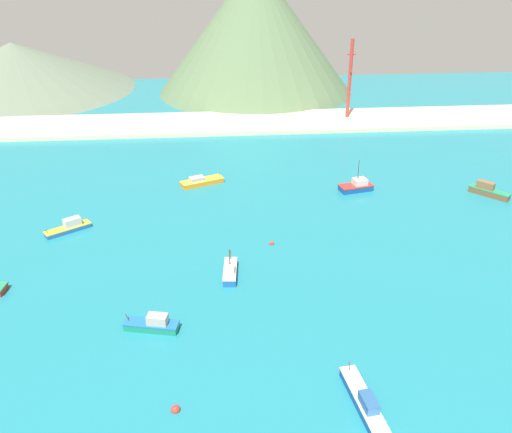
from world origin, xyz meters
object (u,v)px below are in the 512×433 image
fishing_boat_4 (488,191)px  fishing_boat_5 (357,186)px  fishing_boat_0 (69,227)px  buoy_2 (175,409)px  radio_tower (350,80)px  fishing_boat_1 (153,324)px  fishing_boat_7 (201,181)px  fishing_boat_6 (364,402)px  buoy_0 (272,243)px  fishing_boat_2 (230,271)px

fishing_boat_4 → fishing_boat_5: bearing=169.8°
fishing_boat_0 → buoy_2: 50.08m
buoy_2 → radio_tower: bearing=67.5°
fishing_boat_1 → fishing_boat_7: bearing=82.6°
fishing_boat_0 → fishing_boat_6: 63.38m
radio_tower → buoy_2: bearing=-112.5°
buoy_0 → radio_tower: radio_tower is taller
radio_tower → fishing_boat_7: bearing=-134.4°
fishing_boat_1 → radio_tower: size_ratio=0.34×
fishing_boat_5 → buoy_2: bearing=-121.1°
fishing_boat_2 → fishing_boat_7: size_ratio=0.74×
fishing_boat_5 → buoy_2: fishing_boat_5 is taller
fishing_boat_1 → fishing_boat_7: (6.40, 49.54, -0.15)m
fishing_boat_6 → buoy_0: fishing_boat_6 is taller
fishing_boat_4 → radio_tower: 57.11m
radio_tower → fishing_boat_5: bearing=-100.5°
fishing_boat_4 → fishing_boat_2: bearing=-154.4°
fishing_boat_4 → buoy_0: fishing_boat_4 is taller
buoy_2 → radio_tower: (44.47, 107.36, 11.59)m
buoy_2 → fishing_boat_2: bearing=75.1°
fishing_boat_0 → fishing_boat_1: size_ratio=1.03×
fishing_boat_0 → buoy_0: size_ratio=9.67×
fishing_boat_6 → fishing_boat_4: bearing=53.9°
fishing_boat_0 → fishing_boat_4: bearing=6.0°
fishing_boat_0 → fishing_boat_1: 34.89m
radio_tower → fishing_boat_2: bearing=-115.0°
fishing_boat_4 → fishing_boat_6: fishing_boat_4 is taller
fishing_boat_6 → fishing_boat_7: size_ratio=1.14×
fishing_boat_0 → fishing_boat_6: fishing_boat_0 is taller
fishing_boat_7 → buoy_2: (-2.67, -64.72, -0.52)m
fishing_boat_2 → fishing_boat_5: (28.08, 31.05, 0.11)m
fishing_boat_1 → buoy_0: size_ratio=9.34×
fishing_boat_5 → radio_tower: (8.97, 48.46, 10.82)m
fishing_boat_2 → radio_tower: bearing=65.0°
fishing_boat_1 → fishing_boat_2: size_ratio=1.10×
fishing_boat_4 → buoy_2: size_ratio=6.85×
fishing_boat_6 → buoy_2: (-21.72, 1.21, -0.61)m
fishing_boat_6 → fishing_boat_1: bearing=147.2°
fishing_boat_4 → buoy_0: size_ratio=8.80×
fishing_boat_1 → buoy_2: (3.73, -15.18, -0.67)m
fishing_boat_6 → radio_tower: radio_tower is taller
fishing_boat_1 → fishing_boat_6: (25.45, -16.39, -0.06)m
fishing_boat_2 → fishing_boat_4: fishing_boat_2 is taller
buoy_0 → buoy_2: size_ratio=0.78×
fishing_boat_1 → fishing_boat_5: (39.23, 43.72, 0.10)m
fishing_boat_4 → buoy_2: fishing_boat_4 is taller
buoy_0 → radio_tower: bearing=67.2°
fishing_boat_5 → fishing_boat_1: bearing=-131.9°
fishing_boat_0 → buoy_2: (21.35, -45.29, -0.64)m
fishing_boat_1 → radio_tower: (48.20, 92.18, 10.92)m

